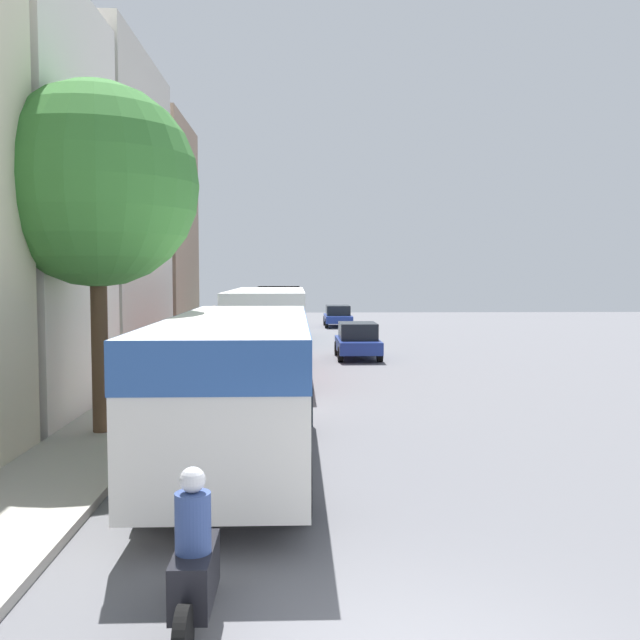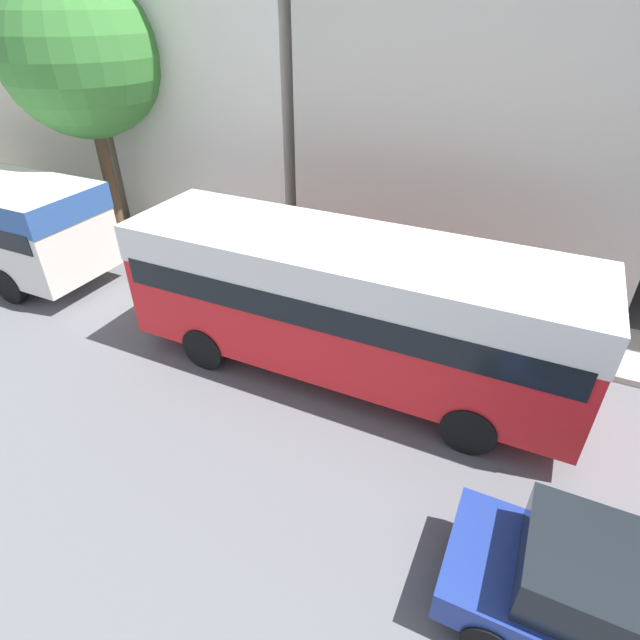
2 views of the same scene
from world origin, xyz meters
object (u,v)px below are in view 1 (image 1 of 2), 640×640
object	(u,v)px
bus_following	(268,320)
bus_third_in_line	(278,306)
motorcycle_behind_lead	(194,568)
pedestrian_near_curb	(214,318)
bus_lead	(239,369)
car_far_curb	(358,340)
car_crossing	(338,316)

from	to	relation	value
bus_following	bus_third_in_line	world-z (taller)	bus_following
motorcycle_behind_lead	pedestrian_near_curb	size ratio (longest dim) A/B	1.43
bus_lead	car_far_curb	bearing A→B (deg)	77.68
bus_following	motorcycle_behind_lead	distance (m)	18.33
car_far_curb	pedestrian_near_curb	world-z (taller)	pedestrian_near_curb
motorcycle_behind_lead	bus_third_in_line	bearing A→B (deg)	89.94
bus_following	bus_third_in_line	bearing A→B (deg)	89.99
bus_lead	bus_third_in_line	size ratio (longest dim) A/B	1.01
bus_third_in_line	pedestrian_near_curb	size ratio (longest dim) A/B	5.82
bus_third_in_line	car_crossing	bearing A→B (deg)	68.53
motorcycle_behind_lead	car_crossing	distance (m)	41.70
car_far_curb	car_crossing	bearing A→B (deg)	89.29
bus_lead	motorcycle_behind_lead	world-z (taller)	bus_lead
bus_third_in_line	motorcycle_behind_lead	world-z (taller)	bus_third_in_line
car_crossing	bus_following	bearing A→B (deg)	80.55
bus_following	car_crossing	xyz separation A→B (m)	(3.87, 23.24, -1.22)
bus_following	motorcycle_behind_lead	world-z (taller)	bus_following
car_crossing	pedestrian_near_curb	size ratio (longest dim) A/B	2.68
bus_following	car_crossing	bearing A→B (deg)	80.55
bus_third_in_line	pedestrian_near_curb	xyz separation A→B (m)	(-3.88, 3.92, -0.92)
bus_lead	pedestrian_near_curb	world-z (taller)	bus_lead
bus_lead	bus_following	distance (m)	12.04
pedestrian_near_curb	car_crossing	bearing A→B (deg)	37.33
bus_following	motorcycle_behind_lead	bearing A→B (deg)	-90.11
bus_following	pedestrian_near_curb	bearing A→B (deg)	102.61
motorcycle_behind_lead	bus_following	bearing A→B (deg)	89.89
bus_lead	car_far_curb	distance (m)	17.42
bus_lead	car_crossing	xyz separation A→B (m)	(3.94, 35.28, -1.09)
car_crossing	pedestrian_near_curb	world-z (taller)	pedestrian_near_curb
bus_third_in_line	motorcycle_behind_lead	distance (m)	31.71
motorcycle_behind_lead	car_far_curb	world-z (taller)	motorcycle_behind_lead
bus_lead	motorcycle_behind_lead	distance (m)	6.35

